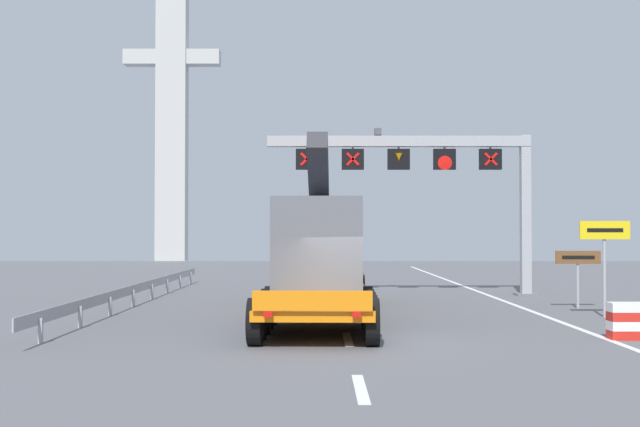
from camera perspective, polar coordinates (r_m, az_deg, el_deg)
name	(u,v)px	position (r m, az deg, el deg)	size (l,w,h in m)	color
ground	(356,341)	(19.98, 2.47, -8.82)	(112.00, 112.00, 0.00)	#5B5B60
lane_markings	(338,292)	(36.16, 1.23, -5.46)	(0.20, 47.14, 0.01)	silver
edge_line_right	(504,300)	(32.66, 12.59, -5.87)	(0.20, 63.00, 0.01)	silver
overhead_lane_gantry	(434,166)	(34.86, 7.88, 3.26)	(11.24, 0.90, 6.97)	#9EA0A5
heavy_haul_truck_orange	(324,252)	(26.41, 0.26, -2.67)	(3.34, 14.12, 5.30)	orange
exit_sign_yellow	(607,244)	(26.84, 19.21, -2.01)	(1.54, 0.15, 2.96)	#9EA0A5
tourist_info_sign_brown	(580,264)	(29.80, 17.54, -3.36)	(1.55, 0.15, 1.98)	#9EA0A5
crash_barrier_striped	(632,321)	(21.63, 20.75, -6.96)	(1.00, 0.51, 0.90)	red
guardrail_left	(144,288)	(31.39, -12.05, -5.04)	(0.13, 25.65, 0.76)	#999EA3
bridge_pylon_distant	(174,93)	(79.61, -10.02, 8.20)	(9.00, 2.00, 30.77)	#B7B7B2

